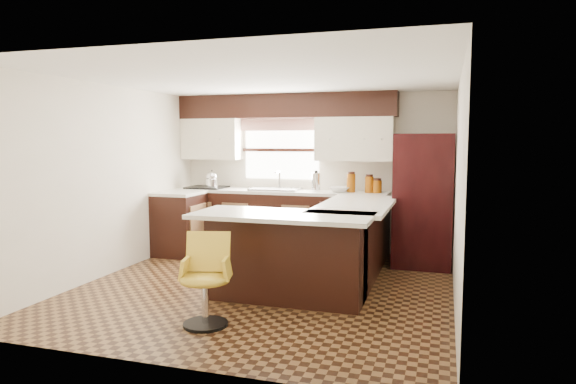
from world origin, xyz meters
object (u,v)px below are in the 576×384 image
(peninsula_long, at_px, (351,243))
(refrigerator, at_px, (423,200))
(bar_chair, at_px, (205,281))
(peninsula_return, at_px, (287,258))

(peninsula_long, distance_m, refrigerator, 1.35)
(peninsula_long, relative_size, bar_chair, 2.29)
(peninsula_return, distance_m, bar_chair, 1.10)
(peninsula_long, distance_m, peninsula_return, 1.11)
(peninsula_long, distance_m, bar_chair, 2.20)
(peninsula_long, xyz_separation_m, refrigerator, (0.80, 0.99, 0.45))
(bar_chair, bearing_deg, peninsula_long, 48.48)
(refrigerator, height_order, bar_chair, refrigerator)
(peninsula_long, height_order, refrigerator, refrigerator)
(peninsula_long, height_order, bar_chair, peninsula_long)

